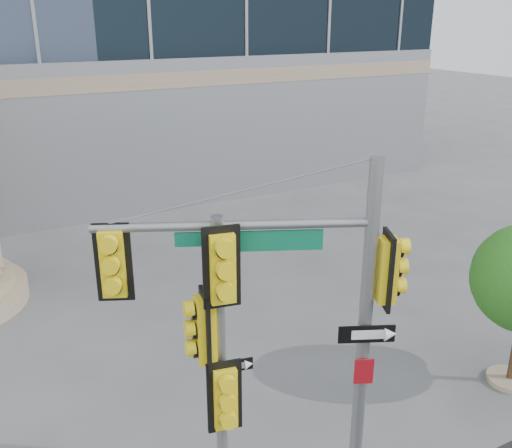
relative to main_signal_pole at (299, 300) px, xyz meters
name	(u,v)px	position (x,y,z in m)	size (l,w,h in m)	color
ground	(306,434)	(0.87, 0.97, -3.54)	(120.00, 120.00, 0.00)	#545456
main_signal_pole	(299,300)	(0.00, 0.00, 0.00)	(4.14, 2.18, 5.72)	slate
secondary_signal_pole	(218,347)	(-1.18, 0.36, -0.65)	(0.85, 0.73, 4.93)	slate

